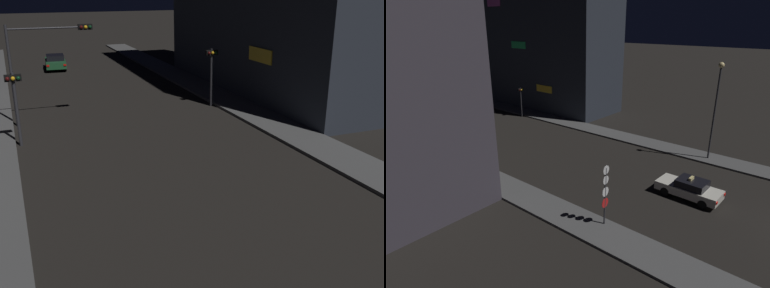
% 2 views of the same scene
% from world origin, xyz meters
% --- Properties ---
extents(sidewalk_right, '(2.56, 69.61, 0.16)m').
position_xyz_m(sidewalk_right, '(7.67, 32.80, 0.08)').
color(sidewalk_right, '#4C4C4C').
rests_on(sidewalk_right, ground_plane).
extents(far_car, '(2.10, 4.56, 1.42)m').
position_xyz_m(far_car, '(-1.88, 51.71, 0.73)').
color(far_car, '#1E512D').
rests_on(far_car, ground_plane).
extents(traffic_light_overhead, '(4.74, 0.41, 5.69)m').
position_xyz_m(traffic_light_overhead, '(-4.38, 33.18, 4.11)').
color(traffic_light_overhead, '#2D2D33').
rests_on(traffic_light_overhead, ground_plane).
extents(traffic_light_left_kerb, '(0.80, 0.42, 3.72)m').
position_xyz_m(traffic_light_left_kerb, '(-6.14, 29.43, 2.67)').
color(traffic_light_left_kerb, '#2D2D33').
rests_on(traffic_light_left_kerb, ground_plane).
extents(traffic_light_right_kerb, '(0.80, 0.41, 3.81)m').
position_xyz_m(traffic_light_right_kerb, '(6.14, 33.18, 2.73)').
color(traffic_light_right_kerb, '#2D2D33').
rests_on(traffic_light_right_kerb, ground_plane).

